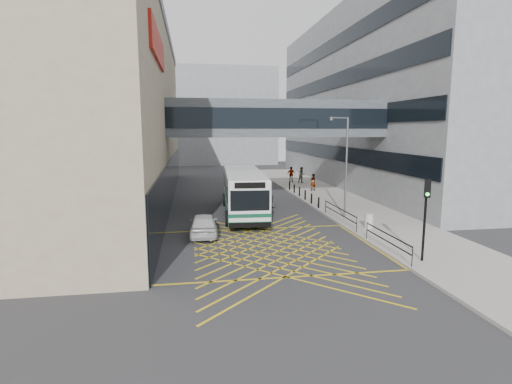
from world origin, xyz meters
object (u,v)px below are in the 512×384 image
car_silver (264,197)px  street_lamp (345,161)px  traffic_light (426,209)px  car_white (204,224)px  pedestrian_b (302,175)px  litter_bin (369,221)px  pedestrian_a (313,182)px  bus (243,191)px  car_dark (240,188)px  pedestrian_c (291,174)px

car_silver → street_lamp: size_ratio=0.58×
car_silver → traffic_light: bearing=116.3°
car_white → car_silver: (5.61, 9.53, -0.07)m
car_white → pedestrian_b: pedestrian_b is taller
litter_bin → pedestrian_a: bearing=85.9°
bus → car_dark: size_ratio=2.49×
litter_bin → pedestrian_b: bearing=85.6°
car_silver → street_lamp: street_lamp is taller
car_dark → pedestrian_c: pedestrian_c is taller
car_white → pedestrian_c: bearing=-114.1°
pedestrian_b → traffic_light: bearing=-104.9°
car_dark → bus: bearing=76.3°
street_lamp → car_silver: bearing=110.5°
bus → car_silver: size_ratio=2.89×
traffic_light → bus: bearing=142.5°
bus → pedestrian_c: (8.19, 16.85, -0.72)m
car_silver → litter_bin: car_silver is taller
pedestrian_b → pedestrian_c: pedestrian_b is taller
car_white → traffic_light: traffic_light is taller
bus → pedestrian_b: 18.38m
car_dark → street_lamp: bearing=110.0°
car_white → car_dark: size_ratio=0.93×
car_dark → car_silver: (1.54, -5.07, -0.11)m
car_dark → pedestrian_c: (7.44, 8.44, 0.33)m
traffic_light → pedestrian_b: 29.42m
car_silver → pedestrian_c: size_ratio=2.25×
car_dark → street_lamp: street_lamp is taller
traffic_light → car_white: bearing=169.7°
car_white → car_silver: car_white is taller
litter_bin → car_dark: bearing=114.1°
bus → car_dark: (0.75, 8.41, -1.05)m
car_white → litter_bin: (10.83, -0.49, -0.09)m
traffic_light → car_silver: bearing=130.6°
car_white → pedestrian_c: (11.50, 23.04, 0.38)m
car_silver → litter_bin: size_ratio=4.44×
street_lamp → pedestrian_c: street_lamp is taller
car_dark → pedestrian_a: 8.01m
street_lamp → litter_bin: (0.44, -3.50, -3.70)m
bus → traffic_light: 15.29m
car_dark → litter_bin: car_dark is taller
pedestrian_a → car_silver: bearing=24.6°
car_silver → traffic_light: (4.92, -16.78, 2.16)m
pedestrian_a → pedestrian_b: 6.40m
traffic_light → pedestrian_c: bearing=112.4°
litter_bin → pedestrian_c: bearing=88.4°
pedestrian_a → pedestrian_c: bearing=-105.5°
pedestrian_b → pedestrian_c: 1.45m
street_lamp → pedestrian_a: bearing=67.0°
car_dark → pedestrian_b: 11.31m
pedestrian_c → traffic_light: bearing=118.0°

